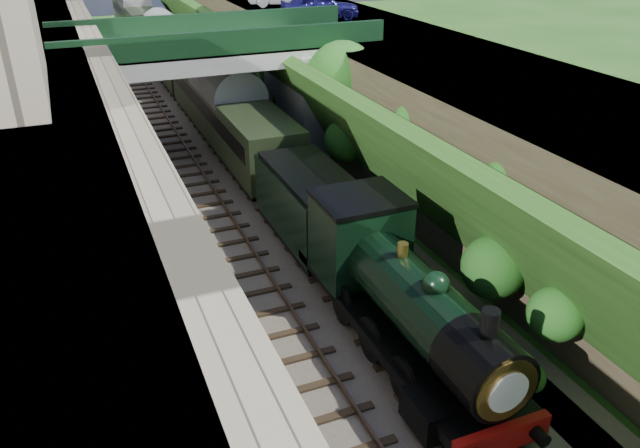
% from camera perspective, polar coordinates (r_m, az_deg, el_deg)
% --- Properties ---
extents(trackbed, '(10.00, 90.00, 0.20)m').
position_cam_1_polar(trackbed, '(31.35, -7.80, 3.77)').
color(trackbed, '#473F38').
rests_on(trackbed, ground).
extents(retaining_wall, '(1.00, 90.00, 7.00)m').
position_cam_1_polar(retaining_wall, '(29.42, -18.68, 8.11)').
color(retaining_wall, '#756B56').
rests_on(retaining_wall, ground).
extents(street_plateau_left, '(6.00, 90.00, 7.00)m').
position_cam_1_polar(street_plateau_left, '(29.45, -25.45, 6.91)').
color(street_plateau_left, '#262628').
rests_on(street_plateau_left, ground).
extents(street_plateau_right, '(8.00, 90.00, 6.25)m').
position_cam_1_polar(street_plateau_right, '(33.79, 7.86, 10.91)').
color(street_plateau_right, '#262628').
rests_on(street_plateau_right, ground).
extents(embankment_slope, '(4.79, 90.00, 6.48)m').
position_cam_1_polar(embankment_slope, '(29.40, 2.95, 7.95)').
color(embankment_slope, '#1E4714').
rests_on(embankment_slope, ground).
extents(track_left, '(2.50, 90.00, 0.20)m').
position_cam_1_polar(track_left, '(30.91, -11.39, 3.42)').
color(track_left, black).
rests_on(track_left, trackbed).
extents(track_right, '(2.50, 90.00, 0.20)m').
position_cam_1_polar(track_right, '(31.59, -5.71, 4.35)').
color(track_right, black).
rests_on(track_right, trackbed).
extents(road_bridge, '(16.00, 6.40, 7.25)m').
position_cam_1_polar(road_bridge, '(34.01, -8.49, 12.63)').
color(road_bridge, gray).
rests_on(road_bridge, ground).
extents(tree, '(3.60, 3.80, 6.60)m').
position_cam_1_polar(tree, '(31.97, 2.11, 13.05)').
color(tree, black).
rests_on(tree, ground).
extents(car_blue, '(4.96, 2.59, 1.61)m').
position_cam_1_polar(car_blue, '(39.72, -0.04, 19.31)').
color(car_blue, '#151252').
rests_on(car_blue, street_plateau_right).
extents(locomotive, '(3.10, 10.22, 3.83)m').
position_cam_1_polar(locomotive, '(18.82, 7.52, -6.81)').
color(locomotive, black).
rests_on(locomotive, trackbed).
extents(tender, '(2.70, 6.00, 3.05)m').
position_cam_1_polar(tender, '(24.74, -0.84, 1.38)').
color(tender, black).
rests_on(tender, trackbed).
extents(coach_front, '(2.90, 18.00, 3.70)m').
position_cam_1_polar(coach_front, '(35.85, -8.42, 10.01)').
color(coach_front, black).
rests_on(coach_front, trackbed).
extents(coach_middle, '(2.90, 18.00, 3.70)m').
position_cam_1_polar(coach_middle, '(53.80, -13.76, 15.16)').
color(coach_middle, black).
rests_on(coach_middle, trackbed).
extents(coach_rear, '(2.90, 18.00, 3.70)m').
position_cam_1_polar(coach_rear, '(72.18, -16.49, 17.67)').
color(coach_rear, black).
rests_on(coach_rear, trackbed).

